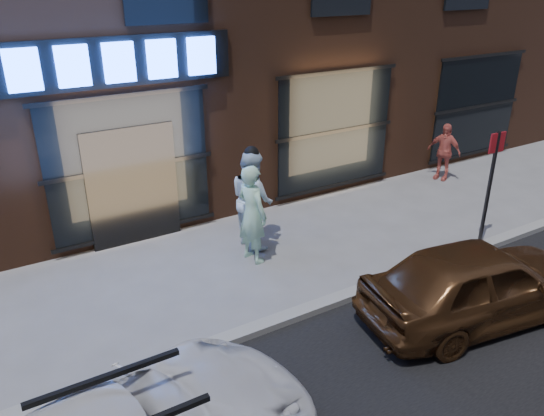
{
  "coord_description": "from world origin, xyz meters",
  "views": [
    {
      "loc": [
        -2.65,
        -5.85,
        5.07
      ],
      "look_at": [
        1.82,
        1.6,
        1.2
      ],
      "focal_mm": 35.0,
      "sensor_mm": 36.0,
      "label": 1
    }
  ],
  "objects": [
    {
      "name": "man_cap",
      "position": [
        1.97,
        2.6,
        0.99
      ],
      "size": [
        0.76,
        0.97,
        1.97
      ],
      "primitive_type": "imported",
      "rotation": [
        0.0,
        0.0,
        1.55
      ],
      "color": "white",
      "rests_on": "ground"
    },
    {
      "name": "curb",
      "position": [
        0.0,
        0.0,
        0.06
      ],
      "size": [
        60.0,
        0.25,
        0.12
      ],
      "primitive_type": "cube",
      "color": "gray",
      "rests_on": "ground"
    },
    {
      "name": "gold_sedan",
      "position": [
        3.76,
        -1.46,
        0.66
      ],
      "size": [
        4.07,
        2.14,
        1.32
      ],
      "primitive_type": "imported",
      "rotation": [
        0.0,
        0.0,
        1.41
      ],
      "color": "brown",
      "rests_on": "ground"
    },
    {
      "name": "man_bowtie",
      "position": [
        1.64,
        2.02,
        0.96
      ],
      "size": [
        0.59,
        0.78,
        1.91
      ],
      "primitive_type": "imported",
      "rotation": [
        0.0,
        0.0,
        1.78
      ],
      "color": "#BCF7DC",
      "rests_on": "ground"
    },
    {
      "name": "passerby",
      "position": [
        8.1,
        3.25,
        0.76
      ],
      "size": [
        0.65,
        0.96,
        1.52
      ],
      "primitive_type": "imported",
      "rotation": [
        0.0,
        0.0,
        -1.22
      ],
      "color": "#D76558",
      "rests_on": "ground"
    },
    {
      "name": "sign_post",
      "position": [
        5.85,
        0.14,
        1.44
      ],
      "size": [
        0.38,
        0.08,
        2.38
      ],
      "rotation": [
        0.0,
        0.0,
        -0.04
      ],
      "color": "#262628",
      "rests_on": "ground"
    },
    {
      "name": "ground",
      "position": [
        0.0,
        0.0,
        0.0
      ],
      "size": [
        90.0,
        90.0,
        0.0
      ],
      "primitive_type": "plane",
      "color": "slate",
      "rests_on": "ground"
    }
  ]
}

